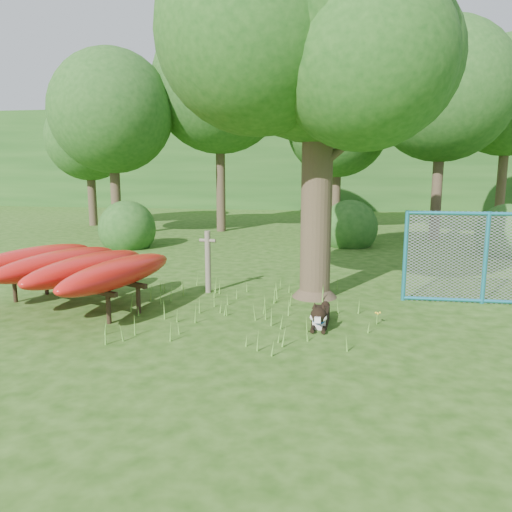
% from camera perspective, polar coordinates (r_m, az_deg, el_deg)
% --- Properties ---
extents(ground, '(80.00, 80.00, 0.00)m').
position_cam_1_polar(ground, '(7.98, -2.86, -8.57)').
color(ground, '#1E430D').
rests_on(ground, ground).
extents(oak_tree, '(5.58, 5.09, 7.46)m').
position_cam_1_polar(oak_tree, '(10.04, 7.03, 24.02)').
color(oak_tree, '#3C2F21').
rests_on(oak_tree, ground).
extents(wooden_post, '(0.35, 0.13, 1.28)m').
position_cam_1_polar(wooden_post, '(10.23, -5.52, -0.48)').
color(wooden_post, '#655B4C').
rests_on(wooden_post, ground).
extents(kayak_rack, '(3.60, 3.89, 1.02)m').
position_cam_1_polar(kayak_rack, '(9.67, -20.26, -1.07)').
color(kayak_rack, black).
rests_on(kayak_rack, ground).
extents(husky_dog, '(0.30, 1.08, 0.48)m').
position_cam_1_polar(husky_dog, '(8.20, 7.34, -6.88)').
color(husky_dog, black).
rests_on(husky_dog, ground).
extents(fence_section, '(2.99, 0.09, 2.91)m').
position_cam_1_polar(fence_section, '(10.26, 24.75, -0.22)').
color(fence_section, teal).
rests_on(fence_section, ground).
extents(wildflower_clump, '(0.10, 0.11, 0.22)m').
position_cam_1_polar(wildflower_clump, '(8.48, 13.70, -6.47)').
color(wildflower_clump, '#5E9C33').
rests_on(wildflower_clump, ground).
extents(bg_tree_a, '(4.40, 4.40, 6.70)m').
position_cam_1_polar(bg_tree_a, '(19.28, -16.18, 15.55)').
color(bg_tree_a, '#3C2F21').
rests_on(bg_tree_a, ground).
extents(bg_tree_b, '(5.20, 5.20, 8.22)m').
position_cam_1_polar(bg_tree_b, '(20.15, -4.19, 18.90)').
color(bg_tree_b, '#3C2F21').
rests_on(bg_tree_b, ground).
extents(bg_tree_c, '(4.00, 4.00, 6.12)m').
position_cam_1_polar(bg_tree_c, '(20.44, 9.33, 14.43)').
color(bg_tree_c, '#3C2F21').
rests_on(bg_tree_c, ground).
extents(bg_tree_d, '(4.80, 4.80, 7.50)m').
position_cam_1_polar(bg_tree_d, '(18.85, 20.60, 17.28)').
color(bg_tree_d, '#3C2F21').
rests_on(bg_tree_d, ground).
extents(bg_tree_e, '(4.60, 4.60, 7.55)m').
position_cam_1_polar(bg_tree_e, '(22.47, 26.94, 15.98)').
color(bg_tree_e, '#3C2F21').
rests_on(bg_tree_e, ground).
extents(bg_tree_f, '(3.60, 3.60, 5.55)m').
position_cam_1_polar(bg_tree_f, '(23.01, -18.57, 12.62)').
color(bg_tree_f, '#3C2F21').
rests_on(bg_tree_f, ground).
extents(shrub_left, '(1.80, 1.80, 1.80)m').
position_cam_1_polar(shrub_left, '(16.49, -14.41, 0.95)').
color(shrub_left, '#1F4D19').
rests_on(shrub_left, ground).
extents(shrub_right, '(1.80, 1.80, 1.80)m').
position_cam_1_polar(shrub_right, '(16.34, 26.64, 0.09)').
color(shrub_right, '#1F4D19').
rests_on(shrub_right, ground).
extents(shrub_mid, '(1.80, 1.80, 1.80)m').
position_cam_1_polar(shrub_mid, '(16.58, 10.60, 1.15)').
color(shrub_mid, '#1F4D19').
rests_on(shrub_mid, ground).
extents(wooded_hillside, '(80.00, 12.00, 6.00)m').
position_cam_1_polar(wooded_hillside, '(35.42, 6.90, 10.87)').
color(wooded_hillside, '#1F4D19').
rests_on(wooded_hillside, ground).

